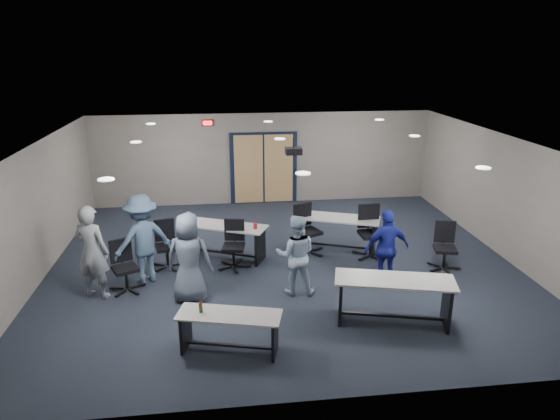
{
  "coord_description": "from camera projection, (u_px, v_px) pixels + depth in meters",
  "views": [
    {
      "loc": [
        -1.29,
        -10.0,
        4.61
      ],
      "look_at": [
        -0.09,
        -0.3,
        1.34
      ],
      "focal_mm": 32.0,
      "sensor_mm": 36.0,
      "label": 1
    }
  ],
  "objects": [
    {
      "name": "floor",
      "position": [
        283.0,
        263.0,
        11.02
      ],
      "size": [
        10.0,
        10.0,
        0.0
      ],
      "primitive_type": "plane",
      "color": "black",
      "rests_on": "ground"
    },
    {
      "name": "back_wall",
      "position": [
        263.0,
        159.0,
        14.83
      ],
      "size": [
        10.0,
        0.04,
        2.7
      ],
      "primitive_type": "cube",
      "color": "slate",
      "rests_on": "floor"
    },
    {
      "name": "front_wall",
      "position": [
        327.0,
        312.0,
        6.36
      ],
      "size": [
        10.0,
        0.04,
        2.7
      ],
      "primitive_type": "cube",
      "color": "slate",
      "rests_on": "floor"
    },
    {
      "name": "left_wall",
      "position": [
        36.0,
        214.0,
        10.02
      ],
      "size": [
        0.04,
        9.0,
        2.7
      ],
      "primitive_type": "cube",
      "color": "slate",
      "rests_on": "floor"
    },
    {
      "name": "right_wall",
      "position": [
        504.0,
        196.0,
        11.18
      ],
      "size": [
        0.04,
        9.0,
        2.7
      ],
      "primitive_type": "cube",
      "color": "slate",
      "rests_on": "floor"
    },
    {
      "name": "ceiling",
      "position": [
        283.0,
        142.0,
        10.17
      ],
      "size": [
        10.0,
        9.0,
        0.04
      ],
      "primitive_type": "cube",
      "color": "white",
      "rests_on": "back_wall"
    },
    {
      "name": "double_door",
      "position": [
        264.0,
        169.0,
        14.89
      ],
      "size": [
        2.0,
        0.07,
        2.2
      ],
      "color": "black",
      "rests_on": "back_wall"
    },
    {
      "name": "exit_sign",
      "position": [
        207.0,
        123.0,
        14.24
      ],
      "size": [
        0.32,
        0.07,
        0.18
      ],
      "color": "black",
      "rests_on": "back_wall"
    },
    {
      "name": "ceiling_projector",
      "position": [
        294.0,
        151.0,
        10.76
      ],
      "size": [
        0.35,
        0.32,
        0.37
      ],
      "color": "black",
      "rests_on": "ceiling"
    },
    {
      "name": "ceiling_can_lights",
      "position": [
        281.0,
        141.0,
        10.41
      ],
      "size": [
        6.24,
        5.74,
        0.02
      ],
      "primitive_type": null,
      "color": "white",
      "rests_on": "ceiling"
    },
    {
      "name": "table_front_left",
      "position": [
        229.0,
        325.0,
        7.74
      ],
      "size": [
        1.69,
        0.92,
        0.89
      ],
      "rotation": [
        0.0,
        0.0,
        -0.25
      ],
      "color": "#B4B2AA",
      "rests_on": "floor"
    },
    {
      "name": "table_front_right",
      "position": [
        394.0,
        293.0,
        8.52
      ],
      "size": [
        2.12,
        1.16,
        0.82
      ],
      "rotation": [
        0.0,
        0.0,
        -0.26
      ],
      "color": "#B4B2AA",
      "rests_on": "floor"
    },
    {
      "name": "table_back_left",
      "position": [
        225.0,
        235.0,
        11.15
      ],
      "size": [
        2.0,
        1.37,
        0.9
      ],
      "rotation": [
        0.0,
        0.0,
        -0.43
      ],
      "color": "#B4B2AA",
      "rests_on": "floor"
    },
    {
      "name": "table_back_right",
      "position": [
        335.0,
        228.0,
        11.56
      ],
      "size": [
        2.1,
        1.34,
        0.81
      ],
      "rotation": [
        0.0,
        0.0,
        -0.37
      ],
      "color": "#B4B2AA",
      "rests_on": "floor"
    },
    {
      "name": "chair_back_a",
      "position": [
        167.0,
        245.0,
        10.65
      ],
      "size": [
        0.77,
        0.77,
        1.03
      ],
      "primitive_type": null,
      "rotation": [
        0.0,
        0.0,
        0.22
      ],
      "color": "black",
      "rests_on": "floor"
    },
    {
      "name": "chair_back_b",
      "position": [
        233.0,
        245.0,
        10.63
      ],
      "size": [
        0.75,
        0.75,
        1.04
      ],
      "primitive_type": null,
      "rotation": [
        0.0,
        0.0,
        -0.17
      ],
      "color": "black",
      "rests_on": "floor"
    },
    {
      "name": "chair_back_c",
      "position": [
        308.0,
        230.0,
        11.35
      ],
      "size": [
        0.95,
        0.95,
        1.15
      ],
      "primitive_type": null,
      "rotation": [
        0.0,
        0.0,
        0.43
      ],
      "color": "black",
      "rests_on": "floor"
    },
    {
      "name": "chair_back_d",
      "position": [
        372.0,
        232.0,
        11.17
      ],
      "size": [
        0.77,
        0.77,
        1.18
      ],
      "primitive_type": null,
      "rotation": [
        0.0,
        0.0,
        0.04
      ],
      "color": "black",
      "rests_on": "floor"
    },
    {
      "name": "chair_loose_left",
      "position": [
        125.0,
        267.0,
        9.63
      ],
      "size": [
        0.85,
        0.85,
        1.01
      ],
      "primitive_type": null,
      "rotation": [
        0.0,
        0.0,
        0.44
      ],
      "color": "black",
      "rests_on": "floor"
    },
    {
      "name": "chair_loose_right",
      "position": [
        445.0,
        247.0,
        10.55
      ],
      "size": [
        0.78,
        0.78,
        1.02
      ],
      "primitive_type": null,
      "rotation": [
        0.0,
        0.0,
        -0.25
      ],
      "color": "black",
      "rests_on": "floor"
    },
    {
      "name": "person_gray",
      "position": [
        92.0,
        252.0,
        9.28
      ],
      "size": [
        0.78,
        0.64,
        1.83
      ],
      "primitive_type": "imported",
      "rotation": [
        0.0,
        0.0,
        2.8
      ],
      "color": "gray",
      "rests_on": "floor"
    },
    {
      "name": "person_plaid",
      "position": [
        189.0,
        258.0,
        9.17
      ],
      "size": [
        0.93,
        0.69,
        1.72
      ],
      "primitive_type": "imported",
      "rotation": [
        0.0,
        0.0,
        2.96
      ],
      "color": "slate",
      "rests_on": "floor"
    },
    {
      "name": "person_lightblue",
      "position": [
        296.0,
        255.0,
        9.47
      ],
      "size": [
        0.85,
        0.71,
        1.58
      ],
      "primitive_type": "imported",
      "rotation": [
        0.0,
        0.0,
        2.99
      ],
      "color": "#A9C1E0",
      "rests_on": "floor"
    },
    {
      "name": "person_navy",
      "position": [
        387.0,
        248.0,
        9.78
      ],
      "size": [
        0.96,
        0.49,
        1.58
      ],
      "primitive_type": "imported",
      "rotation": [
        0.0,
        0.0,
        3.26
      ],
      "color": "navy",
      "rests_on": "floor"
    },
    {
      "name": "person_back",
      "position": [
        143.0,
        239.0,
        9.9
      ],
      "size": [
        1.36,
        1.17,
        1.83
      ],
      "primitive_type": "imported",
      "rotation": [
        0.0,
        0.0,
        3.65
      ],
      "color": "#445F7B",
      "rests_on": "floor"
    }
  ]
}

